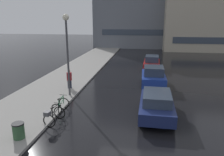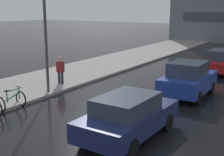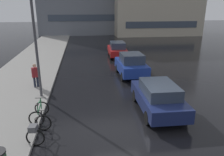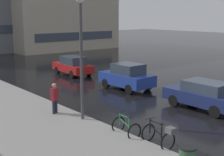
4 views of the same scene
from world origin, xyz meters
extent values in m
plane|color=black|center=(0.00, 0.00, 0.00)|extent=(140.00, 140.00, 0.00)
cube|color=gray|center=(-6.00, 10.00, 0.07)|extent=(4.80, 60.00, 0.14)
torus|color=black|center=(-3.36, -0.10, 0.36)|extent=(0.72, 0.14, 0.72)
torus|color=black|center=(-3.48, -1.19, 0.36)|extent=(0.72, 0.14, 0.72)
cube|color=black|center=(-3.44, -0.83, 0.65)|extent=(0.04, 0.04, 0.58)
cube|color=black|center=(-3.37, -0.18, 0.66)|extent=(0.04, 0.04, 0.59)
cube|color=black|center=(-3.41, -0.51, 0.91)|extent=(0.11, 0.66, 0.04)
cube|color=black|center=(-3.41, -0.53, 0.59)|extent=(0.12, 0.75, 0.27)
ellipsoid|color=black|center=(-3.44, -0.83, 0.97)|extent=(0.17, 0.27, 0.07)
cylinder|color=black|center=(-3.37, -0.18, 0.98)|extent=(0.50, 0.08, 0.03)
cube|color=#4C4C51|center=(-3.49, -1.31, 0.84)|extent=(0.31, 0.37, 0.22)
torus|color=black|center=(-3.65, 1.38, 0.35)|extent=(0.71, 0.11, 0.70)
torus|color=black|center=(-3.72, 0.34, 0.35)|extent=(0.71, 0.11, 0.70)
cube|color=#237042|center=(-3.69, 0.68, 0.60)|extent=(0.04, 0.04, 0.50)
cube|color=#237042|center=(-3.65, 1.31, 0.63)|extent=(0.04, 0.04, 0.55)
cube|color=#237042|center=(-3.67, 0.99, 0.84)|extent=(0.08, 0.63, 0.04)
cube|color=#237042|center=(-3.67, 0.96, 0.55)|extent=(0.08, 0.72, 0.26)
ellipsoid|color=black|center=(-3.69, 0.68, 0.88)|extent=(0.16, 0.27, 0.07)
cylinder|color=black|center=(-3.65, 1.31, 0.93)|extent=(0.50, 0.06, 0.03)
cube|color=navy|center=(2.10, 1.04, 0.64)|extent=(1.96, 4.20, 0.65)
cube|color=#2D3847|center=(2.10, 0.87, 1.24)|extent=(1.58, 2.30, 0.55)
cylinder|color=black|center=(1.29, 2.34, 0.32)|extent=(0.23, 0.64, 0.64)
cylinder|color=black|center=(2.97, 2.31, 0.32)|extent=(0.23, 0.64, 0.64)
cylinder|color=black|center=(1.24, -0.24, 0.32)|extent=(0.23, 0.64, 0.64)
cylinder|color=black|center=(2.92, -0.27, 0.32)|extent=(0.23, 0.64, 0.64)
cube|color=navy|center=(2.08, 7.04, 0.70)|extent=(1.96, 3.78, 0.76)
cube|color=#2D3847|center=(2.08, 6.89, 1.41)|extent=(1.59, 1.91, 0.67)
cylinder|color=black|center=(1.21, 8.19, 0.32)|extent=(0.23, 0.64, 0.64)
cylinder|color=black|center=(2.92, 8.21, 0.32)|extent=(0.23, 0.64, 0.64)
cylinder|color=black|center=(1.24, 5.86, 0.32)|extent=(0.23, 0.64, 0.64)
cylinder|color=black|center=(2.95, 5.88, 0.32)|extent=(0.23, 0.64, 0.64)
cube|color=#AD1919|center=(2.10, 13.69, 0.63)|extent=(1.92, 4.06, 0.61)
cube|color=#2D3847|center=(2.10, 13.53, 1.26)|extent=(1.52, 2.17, 0.65)
cylinder|color=black|center=(1.38, 14.95, 0.32)|extent=(0.25, 0.65, 0.64)
cylinder|color=black|center=(2.93, 14.89, 0.32)|extent=(0.25, 0.65, 0.64)
cylinder|color=black|center=(1.28, 12.48, 0.32)|extent=(0.25, 0.65, 0.64)
cylinder|color=black|center=(2.82, 12.42, 0.32)|extent=(0.25, 0.65, 0.64)
cylinder|color=#1E2333|center=(-4.67, 5.05, 0.40)|extent=(0.14, 0.14, 0.81)
cylinder|color=#1E2333|center=(-4.50, 5.12, 0.40)|extent=(0.14, 0.14, 0.81)
cube|color=maroon|center=(-4.58, 5.09, 1.12)|extent=(0.46, 0.37, 0.62)
sphere|color=tan|center=(-4.58, 5.09, 1.57)|extent=(0.22, 0.22, 0.22)
cylinder|color=#424247|center=(-4.03, 3.50, 2.74)|extent=(0.14, 0.14, 5.47)
sphere|color=#F2EACC|center=(-4.03, 3.50, 5.65)|extent=(0.44, 0.44, 0.44)
cylinder|color=#2D5133|center=(-4.31, -2.65, 0.42)|extent=(0.53, 0.53, 0.84)
cylinder|color=black|center=(-4.31, -2.65, 0.87)|extent=(0.56, 0.56, 0.06)
cube|color=slate|center=(1.30, 35.24, 8.69)|extent=(20.57, 7.84, 17.39)
cube|color=#333D4C|center=(1.30, 31.28, 3.13)|extent=(16.87, 0.06, 1.10)
cube|color=#B2A893|center=(12.16, 33.42, 5.76)|extent=(15.39, 10.95, 11.52)
cube|color=#333D4C|center=(12.16, 27.91, 2.07)|extent=(12.62, 0.06, 1.10)
camera|label=1|loc=(1.37, -11.00, 5.50)|focal=35.00mm
camera|label=2|loc=(7.01, -7.69, 4.39)|focal=50.00mm
camera|label=3|loc=(-1.59, -8.68, 5.11)|focal=35.00mm
camera|label=4|loc=(-12.03, -8.08, 4.95)|focal=50.00mm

